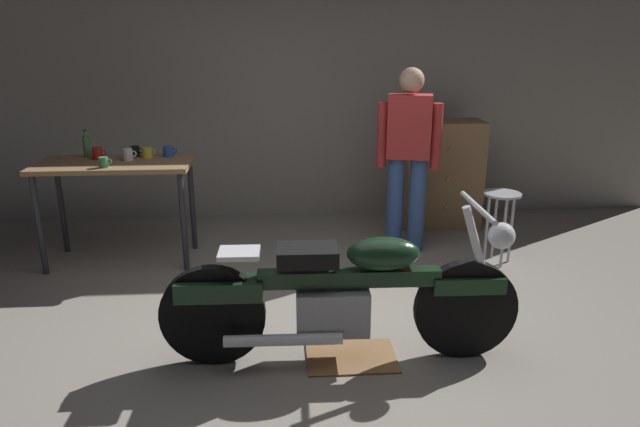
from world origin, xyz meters
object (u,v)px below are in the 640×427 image
at_px(motorcycle, 344,293).
at_px(mug_white_ceramic, 128,154).
at_px(wooden_dresser, 441,174).
at_px(mug_green_speckled, 104,162).
at_px(shop_stool, 501,209).
at_px(mug_red_diner, 98,153).
at_px(person_standing, 408,153).
at_px(bottle, 87,146).
at_px(mug_blue_enamel, 169,151).
at_px(mug_black_matte, 136,151).
at_px(mug_yellow_tall, 147,153).

bearing_deg(motorcycle, mug_white_ceramic, 133.69).
xyz_separation_m(wooden_dresser, mug_green_speckled, (-3.11, -1.02, 0.39)).
distance_m(motorcycle, shop_stool, 2.13).
bearing_deg(motorcycle, shop_stool, 44.96).
bearing_deg(mug_green_speckled, motorcycle, -40.77).
height_order(motorcycle, mug_green_speckled, motorcycle).
distance_m(mug_red_diner, mug_green_speckled, 0.36).
xyz_separation_m(person_standing, mug_red_diner, (-2.73, 0.04, 0.03)).
relative_size(mug_white_ceramic, bottle, 0.48).
bearing_deg(bottle, wooden_dresser, 9.60).
bearing_deg(mug_blue_enamel, mug_black_matte, 172.46).
bearing_deg(wooden_dresser, mug_yellow_tall, -167.26).
height_order(mug_white_ceramic, bottle, bottle).
xyz_separation_m(mug_blue_enamel, mug_black_matte, (-0.30, 0.04, 0.00)).
xyz_separation_m(person_standing, wooden_dresser, (0.53, 0.72, -0.38)).
relative_size(wooden_dresser, mug_red_diner, 9.16).
relative_size(motorcycle, mug_yellow_tall, 18.23).
bearing_deg(bottle, mug_yellow_tall, -7.54).
bearing_deg(mug_blue_enamel, wooden_dresser, 13.11).
relative_size(wooden_dresser, bottle, 4.56).
relative_size(wooden_dresser, mug_white_ceramic, 9.48).
relative_size(mug_yellow_tall, bottle, 0.50).
distance_m(mug_green_speckled, mug_yellow_tall, 0.46).
relative_size(shop_stool, mug_black_matte, 6.01).
height_order(wooden_dresser, mug_yellow_tall, wooden_dresser).
relative_size(mug_blue_enamel, mug_yellow_tall, 1.00).
bearing_deg(shop_stool, person_standing, 153.60).
bearing_deg(mug_blue_enamel, person_standing, -2.79).
distance_m(mug_black_matte, bottle, 0.42).
relative_size(mug_black_matte, bottle, 0.44).
relative_size(motorcycle, wooden_dresser, 1.99).
distance_m(mug_blue_enamel, mug_green_speckled, 0.60).
distance_m(person_standing, mug_black_matte, 2.43).
xyz_separation_m(mug_blue_enamel, mug_red_diner, (-0.59, -0.07, 0.01)).
distance_m(mug_white_ceramic, mug_black_matte, 0.17).
relative_size(mug_red_diner, mug_white_ceramic, 1.03).
height_order(person_standing, mug_green_speckled, person_standing).
bearing_deg(wooden_dresser, bottle, -170.40).
bearing_deg(mug_red_diner, mug_white_ceramic, -12.07).
height_order(motorcycle, mug_white_ceramic, mug_white_ceramic).
height_order(person_standing, mug_blue_enamel, person_standing).
relative_size(shop_stool, mug_blue_enamel, 5.31).
height_order(mug_green_speckled, mug_white_ceramic, mug_white_ceramic).
bearing_deg(mug_black_matte, bottle, 178.78).
bearing_deg(mug_black_matte, shop_stool, -9.22).
xyz_separation_m(motorcycle, mug_white_ceramic, (-1.67, 1.82, 0.50)).
xyz_separation_m(mug_yellow_tall, mug_white_ceramic, (-0.14, -0.10, 0.01)).
distance_m(mug_red_diner, mug_yellow_tall, 0.42).
distance_m(mug_blue_enamel, bottle, 0.72).
bearing_deg(motorcycle, person_standing, 68.18).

